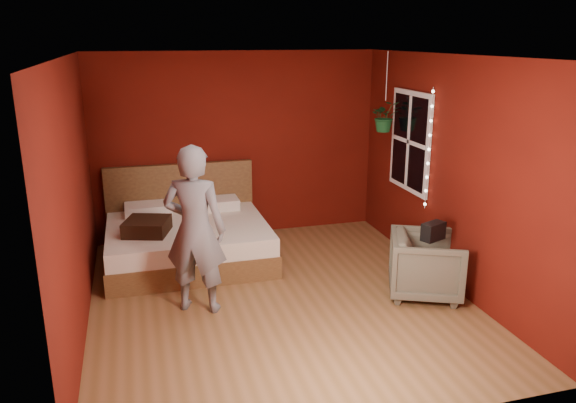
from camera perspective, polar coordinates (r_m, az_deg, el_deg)
name	(u,v)px	position (r m, az deg, el deg)	size (l,w,h in m)	color
floor	(279,299)	(6.29, -0.94, -9.84)	(4.50, 4.50, 0.00)	brown
room_walls	(278,149)	(5.74, -1.02, 5.36)	(4.04, 4.54, 2.62)	#5B1209
window	(410,142)	(7.31, 12.28, 5.97)	(0.05, 0.97, 1.27)	white
fairy_lights	(429,149)	(6.85, 14.12, 5.16)	(0.04, 0.04, 1.45)	silver
bed	(187,238)	(7.35, -10.18, -3.66)	(2.01, 1.71, 1.11)	brown
person	(195,230)	(5.81, -9.43, -2.86)	(0.65, 0.42, 1.77)	slate
armchair	(426,265)	(6.42, 13.87, -6.29)	(0.76, 0.78, 0.71)	#696752
handbag	(433,231)	(6.13, 14.54, -2.94)	(0.26, 0.13, 0.19)	black
throw_pillow	(147,226)	(6.94, -14.13, -2.47)	(0.50, 0.50, 0.18)	black
hanging_plant	(385,116)	(7.54, 9.81, 8.54)	(0.41, 0.37, 1.03)	silver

